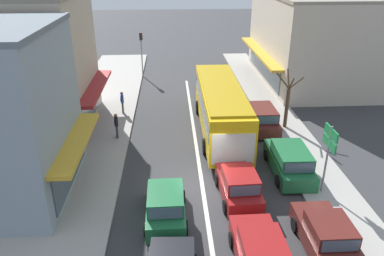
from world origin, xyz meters
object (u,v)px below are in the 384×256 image
at_px(hatchback_queue_far_back, 239,186).
at_px(parked_wagon_kerb_third, 261,118).
at_px(hatchback_behind_bus_mid, 166,206).
at_px(directional_road_sign, 329,144).
at_px(city_bus, 221,105).
at_px(parked_wagon_kerb_second, 289,161).
at_px(parked_sedan_kerb_front, 328,238).
at_px(traffic_light_downstreet, 141,47).
at_px(street_tree_right, 287,102).
at_px(pedestrian_browsing_midblock, 122,101).
at_px(sedan_queue_gap_filler, 261,255).
at_px(pedestrian_with_handbag_near, 116,124).

xyz_separation_m(hatchback_queue_far_back, parked_wagon_kerb_third, (2.89, 7.98, 0.04)).
distance_m(hatchback_behind_bus_mid, directional_road_sign, 8.06).
distance_m(city_bus, directional_road_sign, 8.43).
distance_m(parked_wagon_kerb_second, parked_wagon_kerb_third, 5.85).
relative_size(parked_sedan_kerb_front, directional_road_sign, 1.17).
relative_size(traffic_light_downstreet, street_tree_right, 1.05).
height_order(parked_wagon_kerb_third, street_tree_right, street_tree_right).
xyz_separation_m(traffic_light_downstreet, pedestrian_browsing_midblock, (-0.88, -9.62, -1.79)).
distance_m(hatchback_queue_far_back, street_tree_right, 9.13).
distance_m(hatchback_queue_far_back, parked_wagon_kerb_third, 8.49).
relative_size(hatchback_behind_bus_mid, street_tree_right, 0.93).
bearing_deg(hatchback_behind_bus_mid, city_bus, 68.30).
xyz_separation_m(sedan_queue_gap_filler, hatchback_behind_bus_mid, (-3.52, 3.12, 0.05)).
relative_size(hatchback_queue_far_back, parked_wagon_kerb_third, 0.84).
bearing_deg(parked_wagon_kerb_second, parked_wagon_kerb_third, 92.02).
bearing_deg(pedestrian_browsing_midblock, traffic_light_downstreet, 84.80).
distance_m(hatchback_queue_far_back, pedestrian_with_handbag_near, 9.46).
bearing_deg(parked_wagon_kerb_third, city_bus, -170.51).
bearing_deg(city_bus, pedestrian_browsing_midblock, 153.14).
relative_size(sedan_queue_gap_filler, directional_road_sign, 1.17).
bearing_deg(street_tree_right, traffic_light_downstreet, 129.10).
height_order(parked_sedan_kerb_front, parked_wagon_kerb_second, parked_wagon_kerb_second).
relative_size(sedan_queue_gap_filler, parked_wagon_kerb_third, 0.94).
bearing_deg(city_bus, traffic_light_downstreet, 114.22).
xyz_separation_m(city_bus, pedestrian_with_handbag_near, (-6.66, -0.72, -0.81)).
relative_size(parked_wagon_kerb_second, pedestrian_browsing_midblock, 2.78).
bearing_deg(city_bus, directional_road_sign, -60.67).
relative_size(sedan_queue_gap_filler, pedestrian_with_handbag_near, 2.59).
bearing_deg(parked_wagon_kerb_third, hatchback_queue_far_back, -109.88).
bearing_deg(sedan_queue_gap_filler, hatchback_behind_bus_mid, 138.45).
bearing_deg(street_tree_right, parked_wagon_kerb_second, -104.20).
xyz_separation_m(parked_wagon_kerb_second, pedestrian_browsing_midblock, (-9.76, 8.79, 0.32)).
bearing_deg(hatchback_behind_bus_mid, parked_sedan_kerb_front, -20.66).
bearing_deg(parked_wagon_kerb_second, hatchback_behind_bus_mid, -151.78).
bearing_deg(traffic_light_downstreet, directional_road_sign, -63.89).
distance_m(city_bus, traffic_light_downstreet, 14.33).
distance_m(parked_wagon_kerb_third, pedestrian_browsing_midblock, 10.00).
distance_m(traffic_light_downstreet, street_tree_right, 16.40).
relative_size(city_bus, parked_wagon_kerb_third, 2.41).
bearing_deg(sedan_queue_gap_filler, city_bus, 89.89).
bearing_deg(parked_wagon_kerb_third, sedan_queue_gap_filler, -102.79).
bearing_deg(directional_road_sign, parked_wagon_kerb_third, 99.46).
xyz_separation_m(sedan_queue_gap_filler, pedestrian_with_handbag_near, (-6.63, 11.29, 0.40)).
relative_size(directional_road_sign, pedestrian_browsing_midblock, 2.21).
xyz_separation_m(sedan_queue_gap_filler, parked_wagon_kerb_third, (2.84, 12.49, 0.08)).
xyz_separation_m(hatchback_behind_bus_mid, street_tree_right, (8.00, 9.23, 1.16)).
bearing_deg(pedestrian_with_handbag_near, parked_wagon_kerb_third, 7.18).
height_order(traffic_light_downstreet, pedestrian_with_handbag_near, traffic_light_downstreet).
relative_size(hatchback_queue_far_back, traffic_light_downstreet, 0.90).
relative_size(sedan_queue_gap_filler, traffic_light_downstreet, 1.00).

